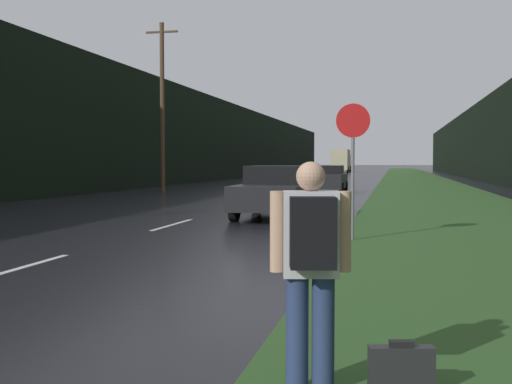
{
  "coord_description": "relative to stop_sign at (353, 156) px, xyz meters",
  "views": [
    {
      "loc": [
        5.57,
        -2.14,
        1.63
      ],
      "look_at": [
        2.02,
        14.27,
        0.83
      ],
      "focal_mm": 45.0,
      "sensor_mm": 36.0,
      "label": 1
    }
  ],
  "objects": [
    {
      "name": "grass_verge",
      "position": [
        2.72,
        28.88,
        -1.73
      ],
      "size": [
        6.0,
        240.0,
        0.02
      ],
      "primitive_type": "cube",
      "color": "#2D5123",
      "rests_on": "ground_plane"
    },
    {
      "name": "lane_stripe_b",
      "position": [
        -4.74,
        -4.64,
        -1.73
      ],
      "size": [
        0.12,
        3.0,
        0.01
      ],
      "primitive_type": "cube",
      "color": "silver",
      "rests_on": "ground_plane"
    },
    {
      "name": "lane_stripe_c",
      "position": [
        -4.74,
        2.36,
        -1.73
      ],
      "size": [
        0.12,
        3.0,
        0.01
      ],
      "primitive_type": "cube",
      "color": "silver",
      "rests_on": "ground_plane"
    },
    {
      "name": "lane_stripe_d",
      "position": [
        -4.74,
        9.36,
        -1.73
      ],
      "size": [
        0.12,
        3.0,
        0.01
      ],
      "primitive_type": "cube",
      "color": "silver",
      "rests_on": "ground_plane"
    },
    {
      "name": "lane_stripe_e",
      "position": [
        -4.74,
        16.36,
        -1.73
      ],
      "size": [
        0.12,
        3.0,
        0.01
      ],
      "primitive_type": "cube",
      "color": "silver",
      "rests_on": "ground_plane"
    },
    {
      "name": "treeline_far_side",
      "position": [
        -15.19,
        38.88,
        1.83
      ],
      "size": [
        2.0,
        140.0,
        7.14
      ],
      "primitive_type": "cube",
      "color": "black",
      "rests_on": "ground_plane"
    },
    {
      "name": "treeline_near_side",
      "position": [
        8.72,
        38.88,
        1.61
      ],
      "size": [
        2.0,
        140.0,
        6.7
      ],
      "primitive_type": "cube",
      "color": "black",
      "rests_on": "ground_plane"
    },
    {
      "name": "utility_pole_far",
      "position": [
        -11.58,
        19.96,
        2.97
      ],
      "size": [
        1.8,
        0.24,
        9.15
      ],
      "color": "#4C3823",
      "rests_on": "ground_plane"
    },
    {
      "name": "stop_sign",
      "position": [
        0.0,
        0.0,
        0.0
      ],
      "size": [
        0.7,
        0.07,
        2.81
      ],
      "color": "slate",
      "rests_on": "ground_plane"
    },
    {
      "name": "hitchhiker_with_backpack",
      "position": [
        0.28,
        -8.89,
        -0.8
      ],
      "size": [
        0.56,
        0.46,
        1.63
      ],
      "rotation": [
        0.0,
        0.0,
        0.21
      ],
      "color": "navy",
      "rests_on": "ground_plane"
    },
    {
      "name": "suitcase",
      "position": [
        0.9,
        -8.75,
        -1.56
      ],
      "size": [
        0.47,
        0.2,
        0.38
      ],
      "rotation": [
        0.0,
        0.0,
        0.21
      ],
      "color": "#232326",
      "rests_on": "ground_plane"
    },
    {
      "name": "car_passing_near",
      "position": [
        -2.51,
        5.0,
        -0.98
      ],
      "size": [
        1.97,
        4.58,
        1.5
      ],
      "rotation": [
        0.0,
        0.0,
        3.14
      ],
      "color": "black",
      "rests_on": "ground_plane"
    },
    {
      "name": "car_passing_far",
      "position": [
        -2.51,
        19.55,
        -1.01
      ],
      "size": [
        1.86,
        4.21,
        1.43
      ],
      "rotation": [
        0.0,
        0.0,
        3.14
      ],
      "color": "black",
      "rests_on": "ground_plane"
    },
    {
      "name": "delivery_truck",
      "position": [
        -6.96,
        83.07,
        0.07
      ],
      "size": [
        2.52,
        7.98,
        3.4
      ],
      "color": "#6E684F",
      "rests_on": "ground_plane"
    }
  ]
}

